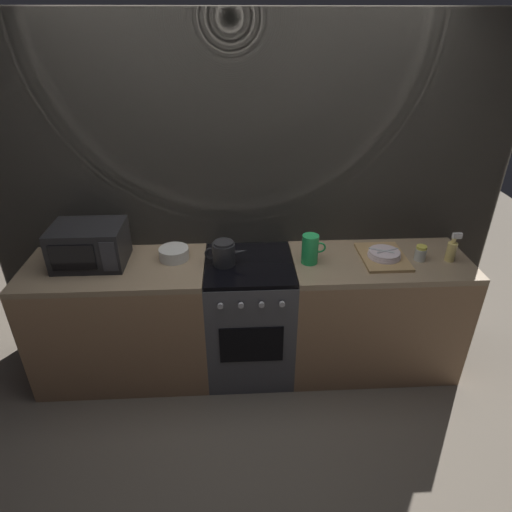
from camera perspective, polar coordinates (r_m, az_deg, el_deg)
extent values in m
plane|color=#6B6054|center=(3.44, -0.79, -14.02)|extent=(8.00, 8.00, 0.00)
cube|color=#A39989|center=(3.06, -1.19, 7.03)|extent=(3.60, 0.05, 2.40)
cube|color=beige|center=(3.04, -1.18, 6.87)|extent=(3.58, 0.01, 2.39)
cube|color=#997251|center=(3.26, -17.04, -8.46)|extent=(1.20, 0.60, 0.86)
cube|color=#9E8466|center=(3.02, -18.25, -1.62)|extent=(1.20, 0.60, 0.04)
cube|color=#4C4C51|center=(3.16, -0.84, -8.23)|extent=(0.60, 0.60, 0.87)
cube|color=black|center=(2.91, -0.91, -1.15)|extent=(0.59, 0.59, 0.03)
cube|color=black|center=(2.91, -0.60, -11.63)|extent=(0.42, 0.01, 0.28)
cylinder|color=#B7B7BC|center=(2.70, -4.73, -6.57)|extent=(0.04, 0.02, 0.04)
cylinder|color=#B7B7BC|center=(2.69, -2.00, -6.51)|extent=(0.04, 0.02, 0.04)
cylinder|color=#B7B7BC|center=(2.70, 0.74, -6.43)|extent=(0.04, 0.02, 0.04)
cylinder|color=#B7B7BC|center=(2.71, 3.45, -6.33)|extent=(0.04, 0.02, 0.04)
cube|color=#997251|center=(3.31, 15.07, -7.52)|extent=(1.20, 0.60, 0.86)
cube|color=#9E8466|center=(3.07, 16.13, -0.73)|extent=(1.20, 0.60, 0.04)
cube|color=black|center=(3.04, -21.07, 1.39)|extent=(0.46, 0.34, 0.27)
cube|color=black|center=(2.91, -23.01, -0.23)|extent=(0.28, 0.01, 0.17)
cube|color=#333338|center=(2.84, -18.82, -0.12)|extent=(0.09, 0.01, 0.21)
cylinder|color=#262628|center=(2.85, -4.26, 0.25)|extent=(0.15, 0.15, 0.15)
cylinder|color=#262628|center=(2.82, -4.32, 1.74)|extent=(0.13, 0.13, 0.02)
cone|color=#262628|center=(2.85, -2.05, 0.58)|extent=(0.10, 0.04, 0.05)
torus|color=#262628|center=(2.85, -5.97, 0.34)|extent=(0.08, 0.01, 0.08)
cylinder|color=silver|center=(2.98, -10.75, 0.33)|extent=(0.20, 0.20, 0.08)
cylinder|color=green|center=(2.88, 7.12, 0.90)|extent=(0.11, 0.11, 0.20)
torus|color=green|center=(2.88, 8.44, 1.11)|extent=(0.08, 0.01, 0.08)
cube|color=tan|center=(3.07, 16.36, -0.10)|extent=(0.30, 0.40, 0.02)
cylinder|color=silver|center=(3.05, 16.51, 0.00)|extent=(0.22, 0.22, 0.01)
cylinder|color=silver|center=(3.04, 16.55, 0.23)|extent=(0.21, 0.21, 0.01)
cylinder|color=silver|center=(3.04, 16.58, 0.46)|extent=(0.21, 0.21, 0.01)
cylinder|color=silver|center=(3.04, 16.97, 0.66)|extent=(0.16, 0.07, 0.01)
cube|color=silver|center=(3.03, 16.20, 0.73)|extent=(0.16, 0.09, 0.00)
cylinder|color=silver|center=(3.12, 20.81, 0.22)|extent=(0.08, 0.08, 0.08)
cylinder|color=#D8D14C|center=(3.09, 20.98, 1.07)|extent=(0.07, 0.07, 0.02)
cylinder|color=#E5CC72|center=(3.18, 24.29, 0.50)|extent=(0.06, 0.06, 0.13)
cylinder|color=#E5CC72|center=(3.14, 24.60, 1.87)|extent=(0.03, 0.03, 0.04)
cube|color=white|center=(3.13, 24.97, 2.44)|extent=(0.06, 0.02, 0.04)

